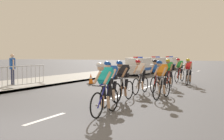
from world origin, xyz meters
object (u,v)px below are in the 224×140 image
(traffic_cone_near, at_px, (91,79))
(police_car_nearest, at_px, (138,67))
(cyclist_fourth, at_px, (162,79))
(cyclist_second, at_px, (111,83))
(cyclist_fifth, at_px, (140,76))
(cyclist_third, at_px, (123,80))
(crowd_barrier_middle, at_px, (27,76))
(cyclist_seventh, at_px, (169,73))
(cyclist_sixth, at_px, (157,75))
(cyclist_eighth, at_px, (189,71))
(spectator_closest, at_px, (12,67))
(police_car_second, at_px, (156,65))
(police_car_third, at_px, (169,64))
(cyclist_ninth, at_px, (179,70))
(cyclist_lead, at_px, (105,88))

(traffic_cone_near, bearing_deg, police_car_nearest, 92.12)
(cyclist_fourth, bearing_deg, cyclist_second, -117.02)
(cyclist_fifth, bearing_deg, traffic_cone_near, 151.73)
(cyclist_third, height_order, crowd_barrier_middle, cyclist_third)
(cyclist_seventh, bearing_deg, cyclist_sixth, -93.26)
(cyclist_second, distance_m, cyclist_sixth, 4.03)
(cyclist_seventh, distance_m, cyclist_eighth, 1.93)
(cyclist_fifth, bearing_deg, crowd_barrier_middle, -169.16)
(spectator_closest, bearing_deg, police_car_second, 80.39)
(cyclist_third, xyz_separation_m, police_car_third, (-4.48, 22.74, -0.11))
(cyclist_sixth, distance_m, cyclist_seventh, 1.76)
(crowd_barrier_middle, bearing_deg, cyclist_ninth, 48.78)
(cyclist_second, distance_m, cyclist_third, 0.96)
(cyclist_third, bearing_deg, cyclist_seventh, 85.10)
(cyclist_seventh, relative_size, traffic_cone_near, 2.69)
(police_car_third, bearing_deg, cyclist_sixth, -76.30)
(cyclist_eighth, relative_size, spectator_closest, 1.03)
(cyclist_fifth, relative_size, police_car_second, 0.39)
(cyclist_seventh, xyz_separation_m, crowd_barrier_middle, (-6.41, -3.79, -0.14))
(cyclist_sixth, bearing_deg, police_car_second, 108.37)
(cyclist_fourth, relative_size, police_car_second, 0.39)
(cyclist_sixth, bearing_deg, police_car_nearest, 116.67)
(cyclist_fifth, relative_size, police_car_third, 0.38)
(cyclist_lead, distance_m, traffic_cone_near, 8.10)
(cyclist_ninth, distance_m, police_car_nearest, 6.49)
(police_car_nearest, bearing_deg, cyclist_fourth, -63.77)
(cyclist_fifth, xyz_separation_m, police_car_third, (-4.33, 20.59, -0.11))
(police_car_second, xyz_separation_m, traffic_cone_near, (0.31, -13.18, -0.37))
(cyclist_third, height_order, police_car_second, police_car_second)
(cyclist_lead, height_order, police_car_nearest, police_car_nearest)
(cyclist_eighth, xyz_separation_m, police_car_second, (-5.55, 10.86, -0.11))
(cyclist_second, relative_size, cyclist_eighth, 1.00)
(crowd_barrier_middle, bearing_deg, cyclist_fifth, 10.84)
(cyclist_lead, xyz_separation_m, police_car_second, (-4.99, 19.77, -0.11))
(police_car_second, bearing_deg, traffic_cone_near, -88.66)
(cyclist_ninth, xyz_separation_m, crowd_barrier_middle, (-6.20, -7.08, -0.14))
(police_car_third, xyz_separation_m, crowd_barrier_middle, (-1.52, -21.71, -0.03))
(cyclist_third, relative_size, cyclist_ninth, 1.00)
(cyclist_seventh, height_order, cyclist_eighth, same)
(police_car_second, bearing_deg, crowd_barrier_middle, -95.27)
(cyclist_lead, distance_m, cyclist_eighth, 8.93)
(cyclist_lead, height_order, cyclist_second, same)
(cyclist_ninth, distance_m, spectator_closest, 10.16)
(cyclist_fifth, height_order, cyclist_ninth, same)
(cyclist_lead, xyz_separation_m, spectator_closest, (-7.75, 3.47, 0.30))
(cyclist_sixth, bearing_deg, cyclist_fifth, -117.11)
(cyclist_third, xyz_separation_m, crowd_barrier_middle, (-6.00, 1.04, -0.14))
(cyclist_lead, bearing_deg, cyclist_fourth, 80.11)
(traffic_cone_near, height_order, spectator_closest, spectator_closest)
(traffic_cone_near, bearing_deg, police_car_second, 91.34)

